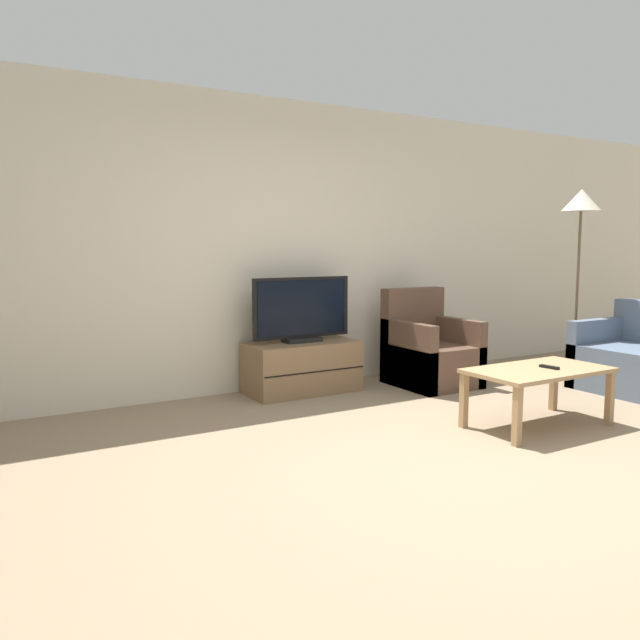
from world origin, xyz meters
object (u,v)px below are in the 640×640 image
remote (549,367)px  tv_stand (302,367)px  floor_lamp (581,211)px  tv (302,312)px  armchair (429,354)px  coffee_table (538,376)px

remote → tv_stand: bearing=112.2°
floor_lamp → tv_stand: bearing=163.7°
tv → armchair: bearing=-15.8°
armchair → coffee_table: (-0.24, -1.52, 0.09)m
remote → floor_lamp: floor_lamp is taller
tv_stand → tv: size_ratio=1.05×
tv → remote: (1.06, -1.90, -0.30)m
remote → floor_lamp: 2.39m
coffee_table → remote: (0.07, -0.04, 0.06)m
tv → tv_stand: bearing=90.0°
remote → armchair: bearing=77.1°
tv → armchair: tv is taller
remote → tv: bearing=112.3°
tv → floor_lamp: size_ratio=0.51×
tv_stand → armchair: armchair is taller
coffee_table → tv_stand: bearing=117.9°
tv → floor_lamp: bearing=-16.3°
tv_stand → remote: bearing=-61.0°
armchair → floor_lamp: floor_lamp is taller
armchair → remote: 1.57m
tv_stand → remote: 2.19m
coffee_table → floor_lamp: (1.79, 1.05, 1.31)m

